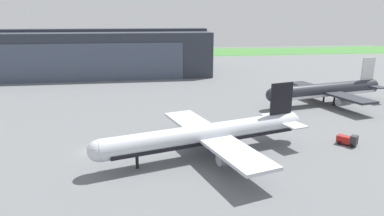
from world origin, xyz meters
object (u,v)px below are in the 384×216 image
at_px(airliner_far_right, 326,91).
at_px(fuel_bowser, 348,140).
at_px(maintenance_hangar, 87,53).
at_px(airliner_near_left, 207,135).

relative_size(airliner_far_right, fuel_bowser, 9.97).
bearing_deg(airliner_far_right, maintenance_hangar, 139.23).
bearing_deg(maintenance_hangar, fuel_bowser, -56.62).
bearing_deg(airliner_near_left, fuel_bowser, 1.96).
distance_m(maintenance_hangar, airliner_far_right, 103.44).
bearing_deg(airliner_far_right, fuel_bowser, -112.05).
xyz_separation_m(airliner_far_right, fuel_bowser, (-12.87, -31.76, -3.03)).
distance_m(maintenance_hangar, fuel_bowser, 119.12).
xyz_separation_m(airliner_far_right, airliner_near_left, (-42.34, -32.77, 0.00)).
height_order(maintenance_hangar, fuel_bowser, maintenance_hangar).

